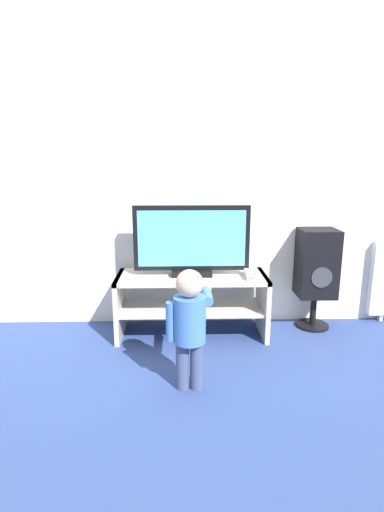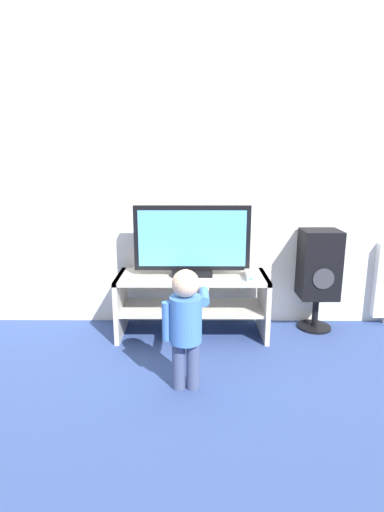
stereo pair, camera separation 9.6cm
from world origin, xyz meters
The scene contains 8 objects.
ground_plane centered at (0.00, 0.00, 0.00)m, with size 16.00×16.00×0.00m, color navy.
wall_back centered at (0.00, 0.53, 1.30)m, with size 10.00×0.06×2.60m.
tv_stand centered at (0.00, 0.22, 0.33)m, with size 1.17×0.45×0.49m.
television centered at (0.00, 0.24, 0.76)m, with size 0.89×0.20×0.54m.
game_console centered at (0.43, 0.12, 0.52)m, with size 0.05×0.19×0.06m.
remote_primary centered at (-0.46, 0.09, 0.50)m, with size 0.10×0.13×0.03m.
child centered at (-0.03, -0.55, 0.45)m, with size 0.29×0.44×0.75m.
speaker_tower centered at (1.02, 0.34, 0.53)m, with size 0.30×0.28×0.83m.
Camera 1 is at (-0.08, -2.76, 1.37)m, focal length 28.00 mm.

